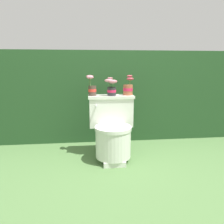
{
  "coord_description": "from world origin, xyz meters",
  "views": [
    {
      "loc": [
        -0.33,
        -2.21,
        1.03
      ],
      "look_at": [
        -0.06,
        0.14,
        0.53
      ],
      "focal_mm": 35.0,
      "sensor_mm": 36.0,
      "label": 1
    }
  ],
  "objects_px": {
    "toilet": "(112,130)",
    "potted_plant_midleft": "(111,88)",
    "potted_plant_left": "(92,87)",
    "potted_plant_middle": "(128,88)"
  },
  "relations": [
    {
      "from": "potted_plant_left",
      "to": "potted_plant_middle",
      "type": "height_order",
      "value": "potted_plant_left"
    },
    {
      "from": "toilet",
      "to": "potted_plant_midleft",
      "type": "bearing_deg",
      "value": 88.29
    },
    {
      "from": "toilet",
      "to": "potted_plant_midleft",
      "type": "xyz_separation_m",
      "value": [
        0.0,
        0.11,
        0.46
      ]
    },
    {
      "from": "toilet",
      "to": "potted_plant_midleft",
      "type": "height_order",
      "value": "potted_plant_midleft"
    },
    {
      "from": "toilet",
      "to": "potted_plant_middle",
      "type": "distance_m",
      "value": 0.51
    },
    {
      "from": "potted_plant_midleft",
      "to": "toilet",
      "type": "bearing_deg",
      "value": -91.71
    },
    {
      "from": "toilet",
      "to": "potted_plant_left",
      "type": "bearing_deg",
      "value": 147.39
    },
    {
      "from": "toilet",
      "to": "potted_plant_midleft",
      "type": "relative_size",
      "value": 3.43
    },
    {
      "from": "toilet",
      "to": "potted_plant_left",
      "type": "distance_m",
      "value": 0.53
    },
    {
      "from": "potted_plant_middle",
      "to": "potted_plant_left",
      "type": "bearing_deg",
      "value": -177.89
    }
  ]
}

